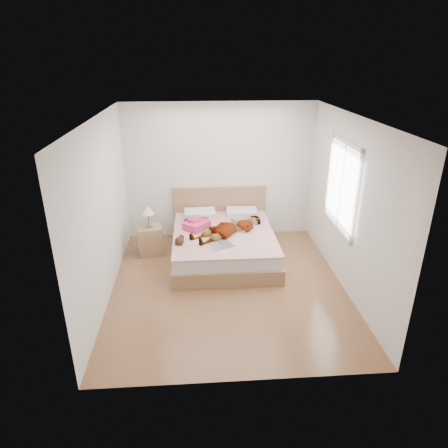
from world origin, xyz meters
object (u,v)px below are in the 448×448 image
(woman, at_px, (229,226))
(phone, at_px, (200,215))
(coffee_mug, at_px, (219,233))
(nightstand, at_px, (150,238))
(towel, at_px, (196,224))
(bed, at_px, (223,242))
(plush_toy, at_px, (180,240))
(magazine, at_px, (221,245))

(woman, xyz_separation_m, phone, (-0.50, 0.40, 0.07))
(coffee_mug, distance_m, nightstand, 1.32)
(towel, bearing_deg, coffee_mug, -40.63)
(bed, relative_size, towel, 3.96)
(towel, xyz_separation_m, plush_toy, (-0.27, -0.60, -0.02))
(phone, distance_m, plush_toy, 0.90)
(coffee_mug, xyz_separation_m, plush_toy, (-0.65, -0.27, 0.02))
(woman, bearing_deg, magazine, -53.22)
(towel, height_order, magazine, towel)
(woman, height_order, magazine, woman)
(woman, bearing_deg, bed, -165.20)
(towel, distance_m, magazine, 0.84)
(woman, bearing_deg, phone, -163.57)
(woman, bearing_deg, nightstand, -136.13)
(towel, distance_m, nightstand, 0.89)
(bed, xyz_separation_m, magazine, (-0.08, -0.64, 0.24))
(bed, xyz_separation_m, nightstand, (-1.32, 0.19, 0.03))
(woman, xyz_separation_m, nightstand, (-1.42, 0.28, -0.31))
(coffee_mug, bearing_deg, magazine, -88.34)
(woman, distance_m, bed, 0.36)
(plush_toy, bearing_deg, nightstand, 129.03)
(phone, xyz_separation_m, bed, (0.40, -0.31, -0.41))
(coffee_mug, bearing_deg, plush_toy, -157.22)
(phone, distance_m, coffee_mug, 0.64)
(phone, xyz_separation_m, nightstand, (-0.92, -0.12, -0.38))
(woman, distance_m, coffee_mug, 0.25)
(bed, xyz_separation_m, coffee_mug, (-0.09, -0.23, 0.28))
(coffee_mug, bearing_deg, bed, 68.22)
(magazine, distance_m, plush_toy, 0.68)
(bed, distance_m, magazine, 0.69)
(nightstand, bearing_deg, towel, -6.65)
(bed, distance_m, towel, 0.58)
(woman, distance_m, magazine, 0.59)
(phone, bearing_deg, bed, -73.14)
(woman, xyz_separation_m, towel, (-0.58, 0.18, -0.01))
(magazine, height_order, nightstand, nightstand)
(towel, height_order, plush_toy, towel)
(phone, xyz_separation_m, magazine, (0.32, -0.96, -0.16))
(towel, relative_size, magazine, 1.03)
(woman, height_order, nightstand, nightstand)
(coffee_mug, bearing_deg, towel, 139.37)
(bed, xyz_separation_m, plush_toy, (-0.75, -0.51, 0.30))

